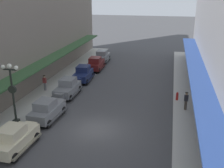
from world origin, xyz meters
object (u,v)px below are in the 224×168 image
Objects in this scene: fire_hydrant at (177,96)px; pedestrian_0 at (204,144)px; parked_car_0 at (95,63)px; pedestrian_2 at (45,83)px; lamp_post_with_clock at (13,93)px; parked_car_5 at (67,87)px; parked_car_1 at (83,73)px; parked_car_2 at (14,138)px; parked_car_4 at (102,56)px; parked_car_3 at (47,109)px; pedestrian_1 at (186,101)px.

fire_hydrant is 9.66m from pedestrian_0.
parked_car_0 is 9.82m from pedestrian_2.
lamp_post_with_clock is (-1.79, -17.32, 2.04)m from parked_car_0.
pedestrian_0 is at bearing -4.91° from lamp_post_with_clock.
lamp_post_with_clock is 6.29× the size of fire_hydrant.
pedestrian_0 is at bearing -33.85° from parked_car_5.
parked_car_2 is at bearing -89.54° from parked_car_1.
parked_car_2 is 24.87m from parked_car_4.
parked_car_1 is at bearing 133.16° from pedestrian_0.
parked_car_2 is 2.58× the size of pedestrian_2.
pedestrian_2 is at bearing 117.00° from parked_car_3.
parked_car_1 is 10.64m from parked_car_3.
parked_car_3 reaches higher than pedestrian_0.
parked_car_1 is 13.46m from pedestrian_1.
parked_car_2 is at bearing -134.22° from fire_hydrant.
parked_car_0 and parked_car_4 have the same top height.
parked_car_3 is at bearing -89.20° from parked_car_4.
parked_car_3 reaches higher than fire_hydrant.
pedestrian_2 is at bearing 167.48° from parked_car_5.
lamp_post_with_clock is at bearing -95.89° from parked_car_0.
parked_car_4 is at bearing 90.80° from parked_car_3.
parked_car_1 reaches higher than pedestrian_1.
parked_car_5 is at bearing -90.40° from parked_car_1.
parked_car_3 is at bearing 166.54° from pedestrian_0.
parked_car_0 is at bearing 124.16° from pedestrian_0.
parked_car_5 is at bearing 146.15° from pedestrian_0.
fire_hydrant is at bearing 99.71° from pedestrian_0.
parked_car_1 is at bearing 82.68° from lamp_post_with_clock.
parked_car_5 is at bearing 173.93° from pedestrian_1.
parked_car_0 is 5.23× the size of fire_hydrant.
parked_car_5 is at bearing -91.32° from parked_car_0.
pedestrian_2 is at bearing 105.30° from parked_car_2.
lamp_post_with_clock is at bearing -147.03° from fire_hydrant.
pedestrian_0 is at bearing 8.22° from parked_car_2.
parked_car_0 reaches higher than pedestrian_2.
lamp_post_with_clock is (-1.56, -7.36, 2.04)m from parked_car_5.
parked_car_3 and parked_car_4 have the same top height.
parked_car_3 reaches higher than pedestrian_2.
pedestrian_1 is (11.89, -15.71, 0.07)m from parked_car_4.
lamp_post_with_clock reaches higher than parked_car_4.
parked_car_1 and parked_car_2 have the same top height.
pedestrian_1 is at bearing -52.87° from parked_car_4.
pedestrian_0 is 18.20m from pedestrian_2.
parked_car_0 is at bearing 140.48° from fire_hydrant.
parked_car_1 is at bearing 89.60° from parked_car_5.
pedestrian_2 reaches higher than fire_hydrant.
pedestrian_2 is (-15.68, 9.23, 0.00)m from pedestrian_0.
parked_car_2 is at bearing -89.12° from parked_car_5.
parked_car_1 is 5.03m from parked_car_5.
parked_car_5 is 11.24m from fire_hydrant.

